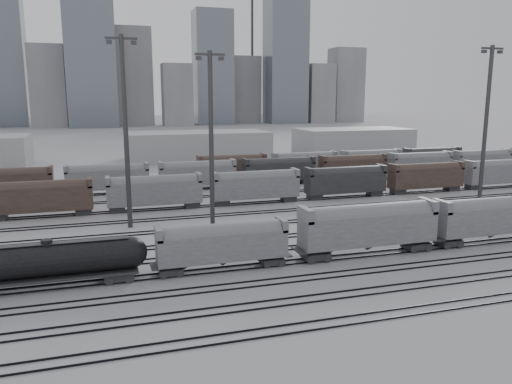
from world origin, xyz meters
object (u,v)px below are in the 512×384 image
object	(u,v)px
light_mast_c	(211,140)
hopper_car_c	(492,215)
hopper_car_a	(222,242)
hopper_car_b	(368,224)
tank_car_b	(48,261)

from	to	relation	value
light_mast_c	hopper_car_c	bearing A→B (deg)	-22.21
hopper_car_a	hopper_car_b	distance (m)	17.17
tank_car_b	hopper_car_a	distance (m)	16.98
hopper_car_a	hopper_car_c	distance (m)	34.47
hopper_car_a	hopper_car_c	world-z (taller)	hopper_car_c
hopper_car_b	hopper_car_c	size ratio (longest dim) A/B	1.05
hopper_car_c	tank_car_b	bearing A→B (deg)	180.00
tank_car_b	light_mast_c	bearing A→B (deg)	35.29
hopper_car_c	hopper_car_a	bearing A→B (deg)	180.00
tank_car_b	hopper_car_a	size ratio (longest dim) A/B	1.34
hopper_car_b	hopper_car_c	xyz separation A→B (m)	(17.31, 0.00, -0.17)
light_mast_c	hopper_car_a	bearing A→B (deg)	-97.88
hopper_car_c	light_mast_c	size ratio (longest dim) A/B	0.66
hopper_car_b	hopper_car_c	bearing A→B (deg)	0.00
hopper_car_c	light_mast_c	world-z (taller)	light_mast_c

